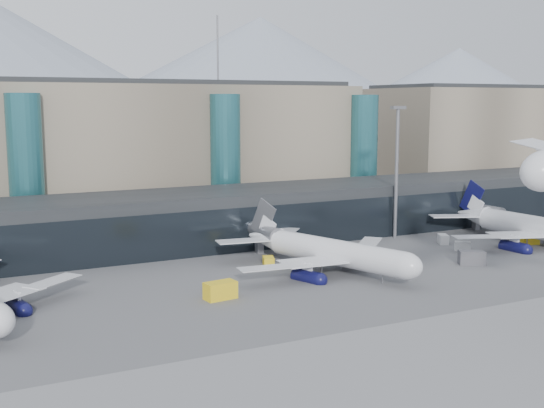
{
  "coord_description": "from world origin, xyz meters",
  "views": [
    {
      "loc": [
        -50.41,
        -58.81,
        26.36
      ],
      "look_at": [
        -5.01,
        32.0,
        11.13
      ],
      "focal_mm": 45.0,
      "sensor_mm": 36.0,
      "label": 1
    }
  ],
  "objects_px": {
    "lightmast_mid": "(397,164)",
    "veh_g": "(463,246)",
    "veh_e": "(530,240)",
    "jet_parked_mid": "(319,242)",
    "jet_parked_right": "(525,219)",
    "veh_b": "(268,262)",
    "veh_d": "(443,239)",
    "veh_h": "(220,290)",
    "veh_c": "(472,258)"
  },
  "relations": [
    {
      "from": "lightmast_mid",
      "to": "veh_g",
      "type": "distance_m",
      "value": 20.79
    },
    {
      "from": "veh_e",
      "to": "jet_parked_mid",
      "type": "bearing_deg",
      "value": -162.44
    },
    {
      "from": "jet_parked_right",
      "to": "veh_e",
      "type": "xyz_separation_m",
      "value": [
        0.38,
        -1.14,
        -3.71
      ]
    },
    {
      "from": "veh_b",
      "to": "veh_e",
      "type": "height_order",
      "value": "veh_e"
    },
    {
      "from": "veh_b",
      "to": "veh_d",
      "type": "bearing_deg",
      "value": -68.58
    },
    {
      "from": "veh_e",
      "to": "veh_g",
      "type": "xyz_separation_m",
      "value": [
        -15.25,
        1.3,
        -0.06
      ]
    },
    {
      "from": "lightmast_mid",
      "to": "jet_parked_mid",
      "type": "relative_size",
      "value": 0.72
    },
    {
      "from": "veh_h",
      "to": "veh_g",
      "type": "bearing_deg",
      "value": 2.25
    },
    {
      "from": "veh_b",
      "to": "veh_g",
      "type": "xyz_separation_m",
      "value": [
        36.35,
        -4.89,
        0.02
      ]
    },
    {
      "from": "veh_d",
      "to": "jet_parked_mid",
      "type": "bearing_deg",
      "value": 129.6
    },
    {
      "from": "veh_e",
      "to": "veh_g",
      "type": "relative_size",
      "value": 1.11
    },
    {
      "from": "lightmast_mid",
      "to": "jet_parked_right",
      "type": "xyz_separation_m",
      "value": [
        18.35,
        -15.48,
        -9.85
      ]
    },
    {
      "from": "jet_parked_right",
      "to": "veh_d",
      "type": "bearing_deg",
      "value": 60.35
    },
    {
      "from": "lightmast_mid",
      "to": "jet_parked_right",
      "type": "bearing_deg",
      "value": -40.15
    },
    {
      "from": "jet_parked_right",
      "to": "veh_b",
      "type": "bearing_deg",
      "value": 79.39
    },
    {
      "from": "jet_parked_right",
      "to": "veh_d",
      "type": "height_order",
      "value": "jet_parked_right"
    },
    {
      "from": "veh_c",
      "to": "veh_h",
      "type": "distance_m",
      "value": 44.28
    },
    {
      "from": "lightmast_mid",
      "to": "veh_b",
      "type": "distance_m",
      "value": 37.08
    },
    {
      "from": "veh_g",
      "to": "jet_parked_mid",
      "type": "bearing_deg",
      "value": -140.18
    },
    {
      "from": "lightmast_mid",
      "to": "veh_d",
      "type": "distance_m",
      "value": 16.88
    },
    {
      "from": "veh_b",
      "to": "veh_g",
      "type": "relative_size",
      "value": 0.99
    },
    {
      "from": "jet_parked_mid",
      "to": "jet_parked_right",
      "type": "relative_size",
      "value": 0.95
    },
    {
      "from": "lightmast_mid",
      "to": "veh_b",
      "type": "relative_size",
      "value": 9.42
    },
    {
      "from": "jet_parked_right",
      "to": "veh_b",
      "type": "xyz_separation_m",
      "value": [
        -51.22,
        5.05,
        -3.79
      ]
    },
    {
      "from": "jet_parked_mid",
      "to": "veh_h",
      "type": "bearing_deg",
      "value": 92.37
    },
    {
      "from": "veh_e",
      "to": "veh_g",
      "type": "distance_m",
      "value": 15.3
    },
    {
      "from": "jet_parked_mid",
      "to": "veh_b",
      "type": "height_order",
      "value": "jet_parked_mid"
    },
    {
      "from": "veh_b",
      "to": "veh_c",
      "type": "distance_m",
      "value": 33.29
    },
    {
      "from": "veh_e",
      "to": "veh_h",
      "type": "distance_m",
      "value": 65.94
    },
    {
      "from": "veh_c",
      "to": "veh_b",
      "type": "bearing_deg",
      "value": -175.64
    },
    {
      "from": "jet_parked_mid",
      "to": "veh_g",
      "type": "bearing_deg",
      "value": -109.27
    },
    {
      "from": "lightmast_mid",
      "to": "jet_parked_mid",
      "type": "xyz_separation_m",
      "value": [
        -26.47,
        -15.64,
        -10.08
      ]
    },
    {
      "from": "veh_e",
      "to": "veh_g",
      "type": "height_order",
      "value": "veh_e"
    },
    {
      "from": "veh_c",
      "to": "veh_g",
      "type": "height_order",
      "value": "veh_c"
    },
    {
      "from": "veh_b",
      "to": "veh_h",
      "type": "height_order",
      "value": "veh_h"
    },
    {
      "from": "jet_parked_mid",
      "to": "veh_e",
      "type": "distance_m",
      "value": 45.35
    },
    {
      "from": "veh_d",
      "to": "veh_g",
      "type": "relative_size",
      "value": 1.11
    },
    {
      "from": "jet_parked_mid",
      "to": "veh_c",
      "type": "distance_m",
      "value": 25.61
    },
    {
      "from": "veh_g",
      "to": "veh_h",
      "type": "distance_m",
      "value": 51.02
    },
    {
      "from": "veh_e",
      "to": "lightmast_mid",
      "type": "bearing_deg",
      "value": 157.22
    },
    {
      "from": "veh_b",
      "to": "jet_parked_right",
      "type": "bearing_deg",
      "value": -76.32
    },
    {
      "from": "jet_parked_mid",
      "to": "veh_c",
      "type": "xyz_separation_m",
      "value": [
        23.96,
        -8.46,
        -3.19
      ]
    },
    {
      "from": "jet_parked_right",
      "to": "veh_d",
      "type": "relative_size",
      "value": 12.3
    },
    {
      "from": "veh_e",
      "to": "veh_h",
      "type": "bearing_deg",
      "value": -154.81
    },
    {
      "from": "veh_g",
      "to": "veh_d",
      "type": "bearing_deg",
      "value": 121.09
    },
    {
      "from": "veh_c",
      "to": "lightmast_mid",
      "type": "bearing_deg",
      "value": 112.67
    },
    {
      "from": "jet_parked_mid",
      "to": "veh_e",
      "type": "xyz_separation_m",
      "value": [
        45.2,
        -0.98,
        -3.48
      ]
    },
    {
      "from": "veh_d",
      "to": "veh_e",
      "type": "distance_m",
      "value": 16.22
    },
    {
      "from": "jet_parked_mid",
      "to": "veh_b",
      "type": "relative_size",
      "value": 13.13
    },
    {
      "from": "lightmast_mid",
      "to": "veh_e",
      "type": "relative_size",
      "value": 8.39
    }
  ]
}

